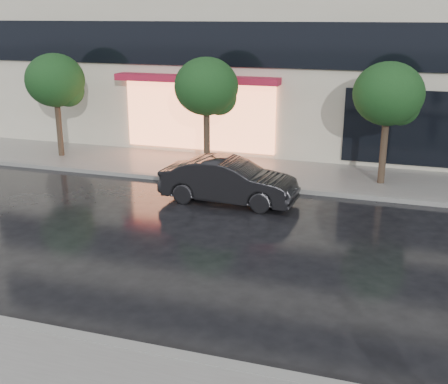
% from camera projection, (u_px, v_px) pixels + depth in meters
% --- Properties ---
extents(ground, '(120.00, 120.00, 0.00)m').
position_uv_depth(ground, '(177.00, 326.00, 10.11)').
color(ground, black).
rests_on(ground, ground).
extents(sidewalk_far, '(60.00, 3.50, 0.12)m').
position_uv_depth(sidewalk_far, '(291.00, 175.00, 19.38)').
color(sidewalk_far, slate).
rests_on(sidewalk_far, ground).
extents(curb_near, '(60.00, 0.25, 0.14)m').
position_uv_depth(curb_near, '(154.00, 353.00, 9.18)').
color(curb_near, gray).
rests_on(curb_near, ground).
extents(curb_far, '(60.00, 0.25, 0.14)m').
position_uv_depth(curb_far, '(280.00, 189.00, 17.79)').
color(curb_far, gray).
rests_on(curb_far, ground).
extents(tree_far_west, '(2.20, 2.20, 3.99)m').
position_uv_depth(tree_far_west, '(57.00, 82.00, 20.94)').
color(tree_far_west, '#33261C').
rests_on(tree_far_west, ground).
extents(tree_mid_west, '(2.20, 2.20, 3.99)m').
position_uv_depth(tree_mid_west, '(208.00, 89.00, 19.18)').
color(tree_mid_west, '#33261C').
rests_on(tree_mid_west, ground).
extents(tree_mid_east, '(2.20, 2.20, 3.99)m').
position_uv_depth(tree_mid_east, '(390.00, 96.00, 17.41)').
color(tree_mid_east, '#33261C').
rests_on(tree_mid_east, ground).
extents(parked_car, '(4.07, 1.54, 1.33)m').
position_uv_depth(parked_car, '(229.00, 181.00, 16.54)').
color(parked_car, black).
rests_on(parked_car, ground).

